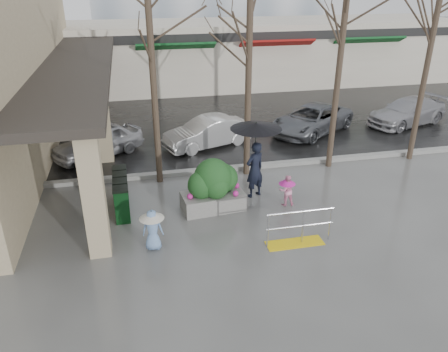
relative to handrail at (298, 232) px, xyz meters
name	(u,v)px	position (x,y,z in m)	size (l,w,h in m)	color
ground	(238,226)	(-1.36, 1.20, -0.38)	(120.00, 120.00, 0.00)	#51514F
street_asphalt	(166,74)	(-1.36, 23.20, -0.37)	(120.00, 36.00, 0.01)	black
curb	(213,170)	(-1.36, 5.20, -0.30)	(120.00, 0.30, 0.15)	gray
canopy_slab	(75,60)	(-6.16, 9.20, 3.25)	(2.80, 18.00, 0.25)	#2D2823
pillar_front	(93,194)	(-5.26, 0.70, 1.37)	(0.55, 0.55, 3.50)	tan
pillar_back	(102,118)	(-5.26, 7.20, 1.37)	(0.55, 0.55, 3.50)	tan
storefront_row	(202,54)	(0.64, 19.17, 1.64)	(34.00, 6.74, 4.00)	beige
handrail	(298,232)	(0.00, 0.00, 0.00)	(1.90, 0.50, 1.03)	yellow
tree_west	(150,33)	(-3.36, 4.80, 4.71)	(3.20, 3.20, 6.80)	#382B21
tree_midwest	(250,26)	(-0.16, 4.80, 4.86)	(3.20, 3.20, 7.00)	#382B21
tree_mideast	(343,35)	(3.14, 4.80, 4.48)	(3.20, 3.20, 6.50)	#382B21
tree_east	(436,17)	(6.64, 4.80, 5.01)	(3.20, 3.20, 7.20)	#382B21
woman	(255,151)	(-0.38, 3.00, 1.25)	(1.65, 1.65, 2.58)	black
child_pink	(287,188)	(0.46, 2.18, 0.20)	(0.54, 0.54, 1.03)	#FE9BC5
child_blue	(152,226)	(-3.87, 0.60, 0.31)	(0.67, 0.67, 1.16)	#6E92C5
planter	(213,185)	(-1.87, 2.43, 0.43)	(2.03, 1.19, 1.69)	slate
news_boxes	(121,193)	(-4.68, 3.01, 0.18)	(0.48, 2.00, 1.11)	#0C3514
car_a	(98,141)	(-5.57, 7.75, 0.25)	(1.49, 3.70, 1.26)	#A7A8AC
car_b	(208,132)	(-1.05, 7.86, 0.25)	(1.33, 3.82, 1.26)	silver
car_c	(312,119)	(4.00, 8.65, 0.25)	(2.09, 4.53, 1.26)	slate
car_d	(407,112)	(9.05, 8.80, 0.25)	(1.77, 4.34, 1.26)	#A4A3A8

